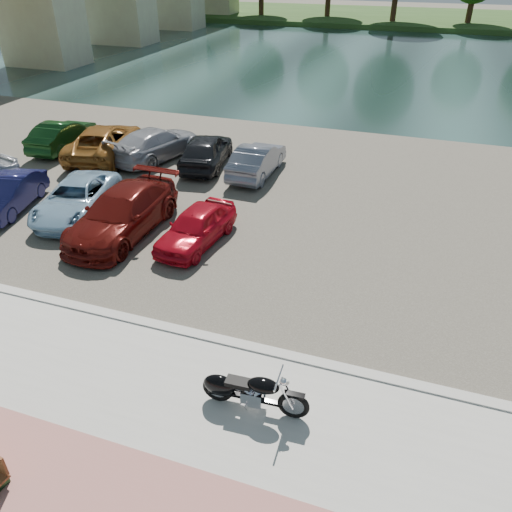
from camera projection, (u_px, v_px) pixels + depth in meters
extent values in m
plane|color=#595447|center=(219.00, 410.00, 10.67)|extent=(200.00, 200.00, 0.00)
cube|color=#B1AFA6|center=(200.00, 446.00, 9.84)|extent=(60.00, 6.00, 0.10)
cube|color=#B1AFA6|center=(250.00, 348.00, 12.25)|extent=(60.00, 0.30, 0.14)
cube|color=#48443A|center=(327.00, 201.00, 19.52)|extent=(60.00, 18.00, 0.04)
cube|color=#172926|center=(397.00, 64.00, 42.87)|extent=(120.00, 40.00, 0.00)
cube|color=#234117|center=(420.00, 18.00, 68.48)|extent=(120.00, 24.00, 0.60)
cube|color=#C8B18B|center=(41.00, 18.00, 40.65)|extent=(6.00, 4.00, 7.20)
cube|color=#C8B18B|center=(121.00, 5.00, 50.31)|extent=(6.00, 4.00, 7.20)
cylinder|color=#3C2416|center=(472.00, 2.00, 60.65)|extent=(0.70, 0.70, 4.50)
torus|color=black|center=(293.00, 405.00, 10.23)|extent=(0.69, 0.15, 0.68)
torus|color=black|center=(218.00, 389.00, 10.62)|extent=(0.69, 0.15, 0.68)
cylinder|color=#B2B2B7|center=(293.00, 405.00, 10.23)|extent=(0.46, 0.08, 0.46)
cylinder|color=#B2B2B7|center=(218.00, 389.00, 10.62)|extent=(0.46, 0.08, 0.46)
cylinder|color=silver|center=(286.00, 397.00, 10.02)|extent=(0.33, 0.07, 0.63)
cylinder|color=silver|center=(288.00, 390.00, 10.18)|extent=(0.33, 0.07, 0.63)
cylinder|color=silver|center=(279.00, 378.00, 9.95)|extent=(0.07, 0.75, 0.04)
sphere|color=silver|center=(283.00, 382.00, 9.96)|extent=(0.17, 0.17, 0.16)
sphere|color=silver|center=(287.00, 382.00, 9.95)|extent=(0.12, 0.12, 0.11)
cube|color=black|center=(294.00, 395.00, 10.07)|extent=(0.46, 0.16, 0.06)
cube|color=black|center=(255.00, 399.00, 10.46)|extent=(1.20, 0.16, 0.08)
cube|color=silver|center=(253.00, 396.00, 10.43)|extent=(0.47, 0.34, 0.34)
cylinder|color=silver|center=(257.00, 390.00, 10.30)|extent=(0.25, 0.19, 0.27)
cylinder|color=silver|center=(248.00, 388.00, 10.35)|extent=(0.25, 0.19, 0.27)
ellipsoid|color=black|center=(263.00, 386.00, 10.18)|extent=(0.70, 0.39, 0.32)
cube|color=black|center=(239.00, 382.00, 10.34)|extent=(0.56, 0.31, 0.10)
ellipsoid|color=black|center=(220.00, 385.00, 10.54)|extent=(0.74, 0.37, 0.50)
cube|color=black|center=(218.00, 387.00, 10.59)|extent=(0.41, 0.20, 0.30)
cylinder|color=silver|center=(241.00, 392.00, 10.70)|extent=(1.10, 0.14, 0.09)
cylinder|color=silver|center=(241.00, 389.00, 10.66)|extent=(1.10, 0.14, 0.09)
cylinder|color=#B2B2B7|center=(246.00, 409.00, 10.42)|extent=(0.03, 0.14, 0.22)
imported|color=#171747|center=(9.00, 194.00, 18.53)|extent=(2.09, 3.94, 1.23)
imported|color=#92B8D4|center=(76.00, 198.00, 18.18)|extent=(2.93, 4.79, 1.24)
imported|color=#58100C|center=(122.00, 213.00, 16.90)|extent=(2.17, 5.19, 1.50)
imported|color=#B10B1B|center=(196.00, 227.00, 16.35)|extent=(1.83, 3.75, 1.23)
imported|color=black|center=(62.00, 135.00, 24.19)|extent=(1.76, 4.25, 1.37)
imported|color=#995F23|center=(105.00, 141.00, 23.27)|extent=(3.53, 5.65, 1.46)
imported|color=#9B9BA3|center=(156.00, 143.00, 23.06)|extent=(3.07, 5.22, 1.42)
imported|color=black|center=(206.00, 150.00, 22.23)|extent=(2.37, 4.50, 1.46)
imported|color=slate|center=(257.00, 160.00, 21.38)|extent=(1.49, 4.07, 1.33)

